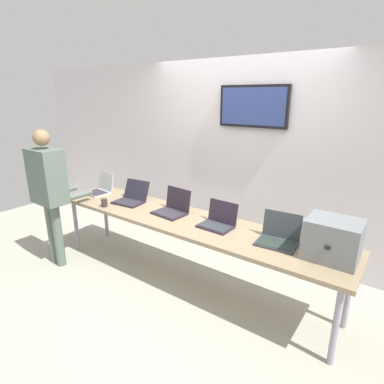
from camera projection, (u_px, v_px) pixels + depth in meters
The scene contains 11 objects.
ground at pixel (184, 281), 3.58m from camera, with size 8.00×8.00×0.04m, color #9E9E8E.
back_wall at pixel (236, 157), 4.07m from camera, with size 8.00×0.11×2.48m.
workbench at pixel (183, 223), 3.36m from camera, with size 3.49×0.70×0.75m.
equipment_box at pixel (333, 239), 2.49m from camera, with size 0.41×0.35×0.34m.
laptop_station_0 at pixel (100, 188), 4.23m from camera, with size 0.34×0.34×0.27m.
laptop_station_1 at pixel (131, 197), 3.87m from camera, with size 0.39×0.39×0.25m.
laptop_station_2 at pixel (173, 208), 3.50m from camera, with size 0.38×0.34×0.27m.
laptop_station_3 at pixel (218, 221), 3.15m from camera, with size 0.34×0.29×0.24m.
laptop_station_4 at pixel (278, 236), 2.79m from camera, with size 0.37×0.32×0.26m.
person at pixel (49, 186), 3.64m from camera, with size 0.44×0.59×1.67m.
coffee_mug at pixel (104, 203), 3.70m from camera, with size 0.07×0.07×0.10m.
Camera 1 is at (1.90, -2.46, 2.03)m, focal length 29.09 mm.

